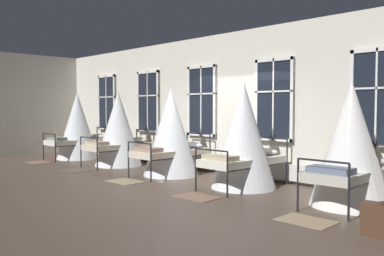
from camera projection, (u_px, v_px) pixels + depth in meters
The scene contains 13 objects.
ground at pixel (198, 182), 9.40m from camera, with size 29.81×29.81×0.00m, color #4C3D33.
back_wall_with_windows at pixel (238, 104), 10.29m from camera, with size 15.90×0.10×3.55m, color beige.
window_bank at pixel (234, 135), 10.25m from camera, with size 12.49×0.10×2.72m.
cot_first at pixel (78, 127), 13.60m from camera, with size 1.37×2.00×2.18m.
cot_second at pixel (118, 130), 11.98m from camera, with size 1.37×1.99×2.16m.
cot_third at pixel (171, 133), 10.25m from camera, with size 1.37×1.99×2.17m.
cot_fourth at pixel (243, 137), 8.65m from camera, with size 1.37×2.00×2.22m.
cot_fifth at pixel (351, 146), 7.03m from camera, with size 1.37×1.99×2.13m.
rug_first at pixel (38, 162), 12.68m from camera, with size 0.80×0.56×0.01m, color brown.
rug_second at pixel (75, 170), 11.04m from camera, with size 0.80×0.56×0.01m, color brown.
rug_third at pixel (125, 181), 9.40m from camera, with size 0.80×0.56×0.01m, color #8E7A5B.
rug_fourth at pixel (197, 197), 7.76m from camera, with size 0.80×0.56×0.01m, color brown.
rug_fifth at pixel (306, 221), 6.12m from camera, with size 0.80×0.56×0.01m, color #8E7A5B.
Camera 1 is at (6.59, -6.61, 1.68)m, focal length 38.81 mm.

